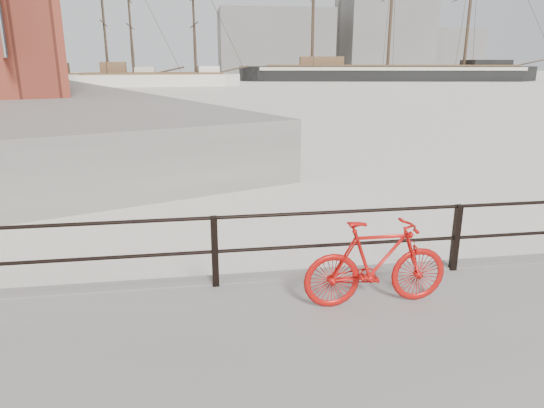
{
  "coord_description": "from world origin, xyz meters",
  "views": [
    {
      "loc": [
        -3.68,
        -6.3,
        3.3
      ],
      "look_at": [
        -2.46,
        1.5,
        1.0
      ],
      "focal_mm": 32.0,
      "sensor_mm": 36.0,
      "label": 1
    }
  ],
  "objects_px": {
    "bicycle": "(376,263)",
    "schooner_left": "(94,85)",
    "schooner_mid": "(154,86)",
    "barque_black": "(387,81)"
  },
  "relations": [
    {
      "from": "bicycle",
      "to": "schooner_left",
      "type": "distance_m",
      "value": 77.42
    },
    {
      "from": "schooner_mid",
      "to": "schooner_left",
      "type": "relative_size",
      "value": 1.05
    },
    {
      "from": "schooner_left",
      "to": "bicycle",
      "type": "bearing_deg",
      "value": -78.53
    },
    {
      "from": "barque_black",
      "to": "schooner_mid",
      "type": "xyz_separation_m",
      "value": [
        -43.27,
        -15.75,
        0.0
      ]
    },
    {
      "from": "bicycle",
      "to": "schooner_mid",
      "type": "distance_m",
      "value": 72.36
    },
    {
      "from": "barque_black",
      "to": "schooner_mid",
      "type": "height_order",
      "value": "barque_black"
    },
    {
      "from": "barque_black",
      "to": "schooner_left",
      "type": "height_order",
      "value": "barque_black"
    },
    {
      "from": "bicycle",
      "to": "schooner_left",
      "type": "relative_size",
      "value": 0.07
    },
    {
      "from": "schooner_left",
      "to": "schooner_mid",
      "type": "bearing_deg",
      "value": -22.28
    },
    {
      "from": "bicycle",
      "to": "barque_black",
      "type": "xyz_separation_m",
      "value": [
        35.13,
        87.64,
        -0.91
      ]
    }
  ]
}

